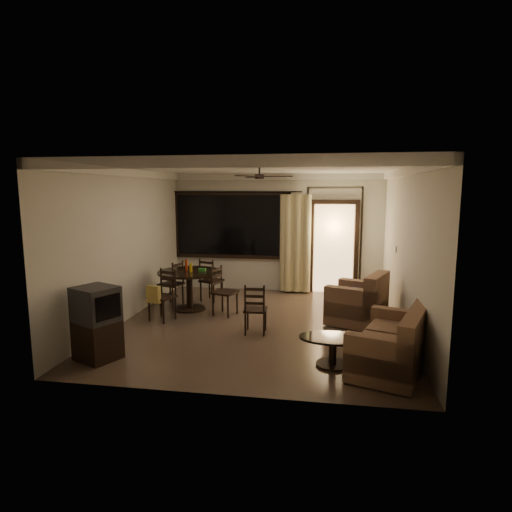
% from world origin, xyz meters
% --- Properties ---
extents(ground, '(5.50, 5.50, 0.00)m').
position_xyz_m(ground, '(0.00, 0.00, 0.00)').
color(ground, '#7F6651').
rests_on(ground, ground).
extents(room_shell, '(5.50, 6.70, 5.50)m').
position_xyz_m(room_shell, '(0.59, 1.77, 1.83)').
color(room_shell, beige).
rests_on(room_shell, ground).
extents(dining_table, '(1.27, 1.27, 1.01)m').
position_xyz_m(dining_table, '(-1.55, 0.76, 0.63)').
color(dining_table, black).
rests_on(dining_table, ground).
extents(dining_chair_west, '(0.53, 0.53, 0.95)m').
position_xyz_m(dining_chair_west, '(-2.04, 1.03, 0.28)').
color(dining_chair_west, black).
rests_on(dining_chair_west, ground).
extents(dining_chair_east, '(0.53, 0.53, 0.95)m').
position_xyz_m(dining_chair_east, '(-0.76, 0.50, 0.28)').
color(dining_chair_east, black).
rests_on(dining_chair_east, ground).
extents(dining_chair_south, '(0.53, 0.57, 0.95)m').
position_xyz_m(dining_chair_south, '(-1.83, -0.05, 0.31)').
color(dining_chair_south, black).
rests_on(dining_chair_south, ground).
extents(dining_chair_north, '(0.53, 0.53, 0.95)m').
position_xyz_m(dining_chair_north, '(-1.30, 1.51, 0.28)').
color(dining_chair_north, black).
rests_on(dining_chair_north, ground).
extents(tv_cabinet, '(0.71, 0.69, 1.07)m').
position_xyz_m(tv_cabinet, '(-2.05, -1.96, 0.54)').
color(tv_cabinet, black).
rests_on(tv_cabinet, ground).
extents(sofa, '(1.30, 1.75, 0.84)m').
position_xyz_m(sofa, '(2.11, -1.65, 0.33)').
color(sofa, '#4D2923').
rests_on(sofa, ground).
extents(armchair, '(1.20, 1.20, 0.93)m').
position_xyz_m(armchair, '(1.80, 0.33, 0.38)').
color(armchair, '#4D2923').
rests_on(armchair, ground).
extents(coffee_table, '(0.94, 0.56, 0.41)m').
position_xyz_m(coffee_table, '(1.29, -1.66, 0.27)').
color(coffee_table, black).
rests_on(coffee_table, ground).
extents(side_chair, '(0.40, 0.40, 0.87)m').
position_xyz_m(side_chair, '(0.01, -0.49, 0.26)').
color(side_chair, black).
rests_on(side_chair, ground).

